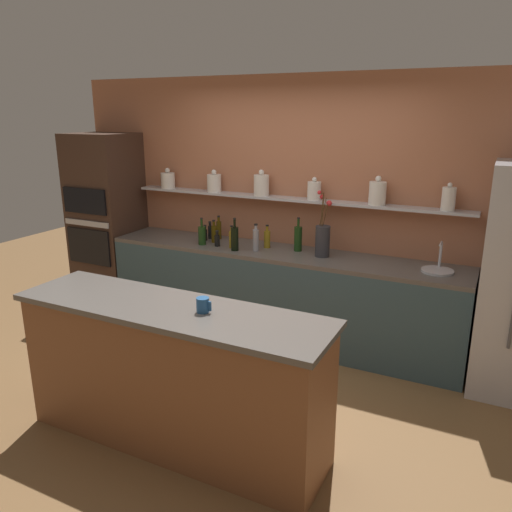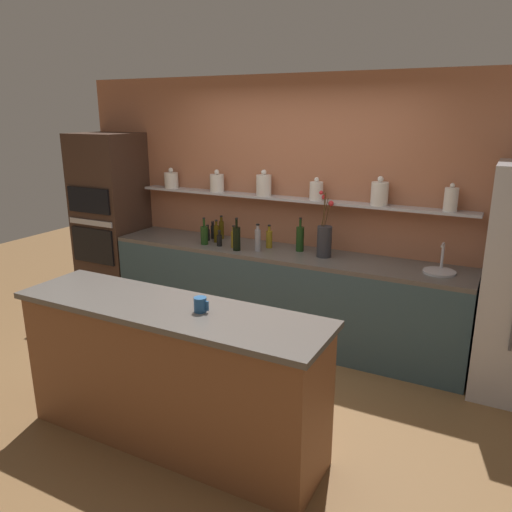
% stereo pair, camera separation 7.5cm
% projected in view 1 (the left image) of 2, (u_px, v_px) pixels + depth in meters
% --- Properties ---
extents(ground_plane, '(12.00, 12.00, 0.00)m').
position_uv_depth(ground_plane, '(221.00, 396.00, 4.09)').
color(ground_plane, brown).
extents(back_wall_unit, '(5.20, 0.28, 2.60)m').
position_uv_depth(back_wall_unit, '(297.00, 207.00, 5.10)').
color(back_wall_unit, '#A86647').
rests_on(back_wall_unit, ground_plane).
extents(back_counter_unit, '(3.64, 0.62, 0.92)m').
position_uv_depth(back_counter_unit, '(278.00, 295.00, 5.05)').
color(back_counter_unit, '#334C56').
rests_on(back_counter_unit, ground_plane).
extents(island_counter, '(2.22, 0.61, 1.02)m').
position_uv_depth(island_counter, '(173.00, 376.00, 3.40)').
color(island_counter, brown).
rests_on(island_counter, ground_plane).
extents(oven_tower, '(0.71, 0.64, 2.01)m').
position_uv_depth(oven_tower, '(107.00, 222.00, 5.83)').
color(oven_tower, '#3D281E').
rests_on(oven_tower, ground_plane).
extents(flower_vase, '(0.14, 0.15, 0.63)m').
position_uv_depth(flower_vase, '(323.00, 239.00, 4.70)').
color(flower_vase, '#2D2D33').
rests_on(flower_vase, back_counter_unit).
extents(sink_fixture, '(0.27, 0.27, 0.25)m').
position_uv_depth(sink_fixture, '(438.00, 269.00, 4.29)').
color(sink_fixture, '#B7B7BC').
rests_on(sink_fixture, back_counter_unit).
extents(bottle_wine_0, '(0.08, 0.08, 0.34)m').
position_uv_depth(bottle_wine_0, '(298.00, 238.00, 4.90)').
color(bottle_wine_0, '#193814').
rests_on(bottle_wine_0, back_counter_unit).
extents(bottle_sauce_1, '(0.05, 0.05, 0.17)m').
position_uv_depth(bottle_sauce_1, '(205.00, 234.00, 5.31)').
color(bottle_sauce_1, black).
rests_on(bottle_sauce_1, back_counter_unit).
extents(bottle_oil_2, '(0.06, 0.06, 0.24)m').
position_uv_depth(bottle_oil_2, '(267.00, 239.00, 5.02)').
color(bottle_oil_2, olive).
rests_on(bottle_oil_2, back_counter_unit).
extents(bottle_sauce_3, '(0.05, 0.05, 0.16)m').
position_uv_depth(bottle_sauce_3, '(217.00, 240.00, 5.09)').
color(bottle_sauce_3, black).
rests_on(bottle_sauce_3, back_counter_unit).
extents(bottle_spirit_4, '(0.06, 0.06, 0.27)m').
position_uv_depth(bottle_spirit_4, '(256.00, 239.00, 4.90)').
color(bottle_spirit_4, gray).
rests_on(bottle_spirit_4, back_counter_unit).
extents(bottle_oil_5, '(0.05, 0.05, 0.23)m').
position_uv_depth(bottle_oil_5, '(232.00, 239.00, 5.02)').
color(bottle_oil_5, olive).
rests_on(bottle_oil_5, back_counter_unit).
extents(bottle_wine_6, '(0.08, 0.08, 0.28)m').
position_uv_depth(bottle_wine_6, '(202.00, 235.00, 5.14)').
color(bottle_wine_6, '#193814').
rests_on(bottle_wine_6, back_counter_unit).
extents(bottle_oil_7, '(0.05, 0.05, 0.25)m').
position_uv_depth(bottle_oil_7, '(219.00, 229.00, 5.37)').
color(bottle_oil_7, '#47380A').
rests_on(bottle_oil_7, back_counter_unit).
extents(bottle_oil_8, '(0.06, 0.06, 0.24)m').
position_uv_depth(bottle_oil_8, '(214.00, 233.00, 5.22)').
color(bottle_oil_8, '#47380A').
rests_on(bottle_oil_8, back_counter_unit).
extents(bottle_wine_9, '(0.07, 0.07, 0.33)m').
position_uv_depth(bottle_wine_9, '(235.00, 238.00, 4.91)').
color(bottle_wine_9, black).
rests_on(bottle_wine_9, back_counter_unit).
extents(bottle_sauce_10, '(0.05, 0.05, 0.19)m').
position_uv_depth(bottle_sauce_10, '(210.00, 231.00, 5.38)').
color(bottle_sauce_10, black).
rests_on(bottle_sauce_10, back_counter_unit).
extents(coffee_mug, '(0.10, 0.08, 0.10)m').
position_uv_depth(coffee_mug, '(203.00, 305.00, 3.16)').
color(coffee_mug, '#235184').
rests_on(coffee_mug, island_counter).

